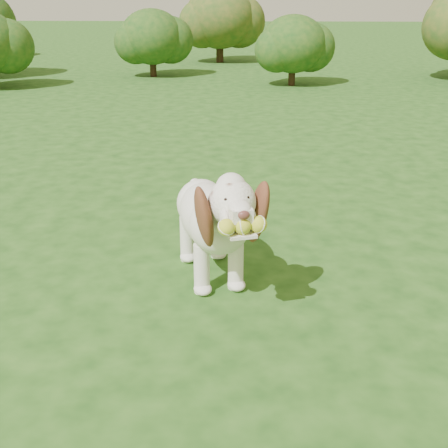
{
  "coord_description": "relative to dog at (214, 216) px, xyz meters",
  "views": [
    {
      "loc": [
        0.33,
        -3.38,
        1.72
      ],
      "look_at": [
        0.17,
        -0.39,
        0.5
      ],
      "focal_mm": 45.0,
      "sensor_mm": 36.0,
      "label": 1
    }
  ],
  "objects": [
    {
      "name": "shrub_i",
      "position": [
        -0.72,
        12.92,
        0.72
      ],
      "size": [
        1.92,
        1.92,
        1.99
      ],
      "color": "#382314",
      "rests_on": "ground"
    },
    {
      "name": "dog",
      "position": [
        0.0,
        0.0,
        0.0
      ],
      "size": [
        0.7,
        1.29,
        0.85
      ],
      "rotation": [
        0.0,
        0.0,
        0.3
      ],
      "color": "white",
      "rests_on": "ground"
    },
    {
      "name": "ground",
      "position": [
        -0.09,
        0.14,
        -0.45
      ],
      "size": [
        80.0,
        80.0,
        0.0
      ],
      "primitive_type": "plane",
      "color": "#184012",
      "rests_on": "ground"
    },
    {
      "name": "shrub_c",
      "position": [
        1.01,
        8.66,
        0.36
      ],
      "size": [
        1.34,
        1.34,
        1.39
      ],
      "color": "#382314",
      "rests_on": "ground"
    },
    {
      "name": "shrub_b",
      "position": [
        -2.07,
        9.87,
        0.41
      ],
      "size": [
        1.42,
        1.42,
        1.47
      ],
      "color": "#382314",
      "rests_on": "ground"
    }
  ]
}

